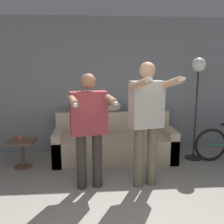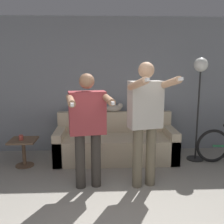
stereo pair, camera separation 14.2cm
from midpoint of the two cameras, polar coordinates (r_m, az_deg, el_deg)
The scene contains 8 objects.
wall_back at distance 5.15m, azimuth 0.68°, elevation 5.75°, with size 10.00×0.05×2.60m.
couch at distance 4.82m, azimuth 1.62°, elevation -7.05°, with size 2.15×0.81×0.83m.
person_left at distance 3.58m, azimuth -4.19°, elevation -2.40°, with size 0.64×0.75×1.61m.
person_right at distance 3.62m, azimuth 8.45°, elevation -0.85°, with size 0.63×0.75×1.76m.
cat at distance 4.96m, azimuth 1.37°, elevation 0.91°, with size 0.41×0.11×0.17m.
floor_lamp at distance 4.84m, azimuth 19.41°, elevation 6.64°, with size 0.30×0.30×1.83m.
side_table at distance 4.71m, azimuth -17.87°, elevation -7.27°, with size 0.44×0.44×0.47m.
cup at distance 4.64m, azimuth -18.38°, elevation -5.29°, with size 0.07×0.07×0.09m.
Camera 2 is at (-0.22, -2.06, 1.75)m, focal length 42.00 mm.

